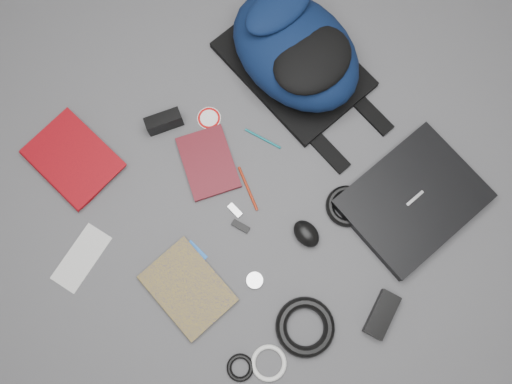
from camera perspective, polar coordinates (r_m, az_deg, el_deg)
ground at (r=1.56m, az=0.00°, el=-0.17°), size 4.00×4.00×0.00m
backpack at (r=1.63m, az=4.53°, el=15.82°), size 0.39×0.54×0.21m
laptop at (r=1.61m, az=17.50°, el=-0.83°), size 0.42×0.33×0.04m
textbook_red at (r=1.69m, az=-22.64°, el=1.04°), size 0.25×0.31×0.03m
comic_book at (r=1.54m, az=-10.48°, el=-13.08°), size 0.21×0.27×0.02m
envelope at (r=1.62m, az=-19.32°, el=-7.12°), size 0.22×0.16×0.00m
dvd_case at (r=1.59m, az=-5.48°, el=3.36°), size 0.22×0.25×0.02m
compact_camera at (r=1.63m, az=-10.46°, el=7.91°), size 0.12×0.07×0.06m
sticker_disc at (r=1.64m, az=-5.39°, el=8.40°), size 0.09×0.09×0.00m
pen_teal at (r=1.61m, az=0.78°, el=6.12°), size 0.06×0.12×0.01m
pen_red at (r=1.56m, az=-0.92°, el=0.41°), size 0.05×0.15×0.01m
id_badge at (r=1.54m, az=-7.15°, el=-7.04°), size 0.06×0.08×0.00m
usb_black at (r=1.54m, az=-1.77°, el=-3.93°), size 0.04×0.06×0.01m
usb_silver at (r=1.55m, az=-2.42°, el=-2.11°), size 0.03×0.05×0.01m
mouse at (r=1.52m, az=5.78°, el=-4.76°), size 0.07×0.09×0.05m
headphone_left at (r=1.53m, az=-6.70°, el=-11.17°), size 0.05×0.05×0.01m
headphone_right at (r=1.52m, az=-0.15°, el=-10.06°), size 0.06×0.06×0.01m
cable_coil at (r=1.57m, az=10.36°, el=-1.59°), size 0.16×0.16×0.03m
power_brick at (r=1.55m, az=14.18°, el=-13.43°), size 0.15×0.11×0.03m
power_cord_coil at (r=1.51m, az=5.64°, el=-15.11°), size 0.22×0.22×0.03m
earbud_coil at (r=1.53m, az=-1.83°, el=-19.43°), size 0.10×0.10×0.01m
white_cable_coil at (r=1.52m, az=1.47°, el=-18.96°), size 0.12×0.12×0.01m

